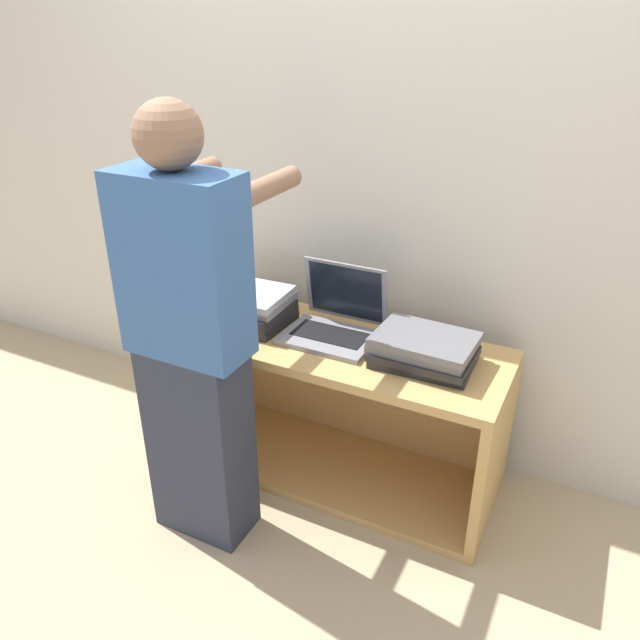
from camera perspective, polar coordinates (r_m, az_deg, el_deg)
ground_plane at (r=2.56m, az=-1.85°, el=-16.48°), size 12.00×12.00×0.00m
wall_back at (r=2.48m, az=4.62°, el=13.74°), size 8.00×0.05×2.40m
cart at (r=2.59m, az=1.38°, el=-7.24°), size 1.37×0.50×0.61m
laptop_open at (r=2.40m, az=1.35°, el=-0.20°), size 0.35×0.30×0.27m
laptop_stack_left at (r=2.52m, az=-6.84°, el=1.36°), size 0.36×0.27×0.14m
laptop_stack_right at (r=2.24m, az=9.49°, el=-2.65°), size 0.36×0.27×0.11m
person at (r=2.09m, az=-11.64°, el=-2.15°), size 0.40×0.52×1.54m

